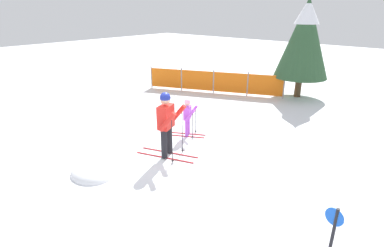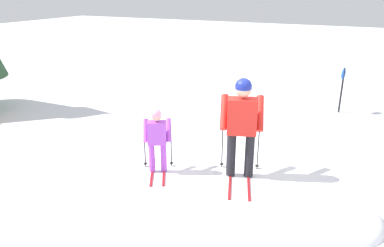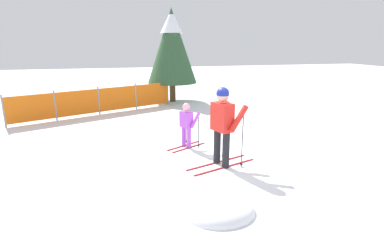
{
  "view_description": "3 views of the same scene",
  "coord_description": "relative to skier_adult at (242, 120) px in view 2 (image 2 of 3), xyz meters",
  "views": [
    {
      "loc": [
        5.44,
        -5.21,
        3.87
      ],
      "look_at": [
        0.2,
        0.91,
        0.73
      ],
      "focal_mm": 28.0,
      "sensor_mm": 36.0,
      "label": 1
    },
    {
      "loc": [
        -5.8,
        -1.86,
        3.25
      ],
      "look_at": [
        0.03,
        0.96,
        0.87
      ],
      "focal_mm": 35.0,
      "sensor_mm": 36.0,
      "label": 2
    },
    {
      "loc": [
        -2.19,
        -6.08,
        2.73
      ],
      "look_at": [
        -0.45,
        0.8,
        0.83
      ],
      "focal_mm": 28.0,
      "sensor_mm": 36.0,
      "label": 3
    }
  ],
  "objects": [
    {
      "name": "skier_child",
      "position": [
        -0.5,
        1.42,
        -0.37
      ],
      "size": [
        1.13,
        0.78,
        1.22
      ],
      "rotation": [
        0.0,
        0.0,
        0.5
      ],
      "color": "maroon",
      "rests_on": "ground_plane"
    },
    {
      "name": "ground_plane",
      "position": [
        -0.07,
        -0.02,
        -1.08
      ],
      "size": [
        60.0,
        60.0,
        0.0
      ],
      "primitive_type": "plane",
      "color": "white"
    },
    {
      "name": "trail_marker",
      "position": [
        4.66,
        -1.25,
        -0.31
      ],
      "size": [
        0.28,
        0.09,
        1.24
      ],
      "color": "black",
      "rests_on": "ground_plane"
    },
    {
      "name": "snow_mound",
      "position": [
        -0.71,
        -1.91,
        -1.08
      ],
      "size": [
        1.2,
        1.02,
        0.48
      ],
      "primitive_type": "ellipsoid",
      "color": "white",
      "rests_on": "ground_plane"
    },
    {
      "name": "skier_adult",
      "position": [
        0.0,
        0.0,
        0.0
      ],
      "size": [
        1.75,
        0.96,
        1.82
      ],
      "rotation": [
        0.0,
        0.0,
        0.33
      ],
      "color": "maroon",
      "rests_on": "ground_plane"
    }
  ]
}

